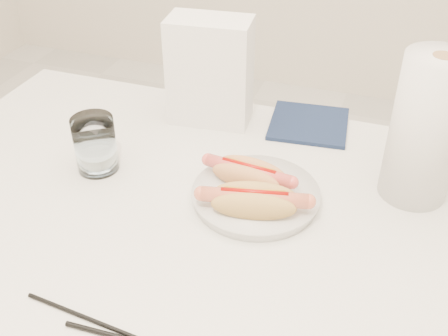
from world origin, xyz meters
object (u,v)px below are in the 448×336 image
(plate, at_px, (256,197))
(napkin_box, at_px, (210,71))
(hotdog_right, at_px, (254,201))
(water_glass, at_px, (95,144))
(hotdog_left, at_px, (249,174))
(table, at_px, (215,247))
(paper_towel_roll, at_px, (426,130))

(plate, relative_size, napkin_box, 0.96)
(plate, height_order, hotdog_right, hotdog_right)
(plate, height_order, water_glass, water_glass)
(hotdog_left, distance_m, water_glass, 0.28)
(napkin_box, bearing_deg, hotdog_right, -63.82)
(plate, xyz_separation_m, water_glass, (-0.30, -0.00, 0.04))
(hotdog_left, height_order, napkin_box, napkin_box)
(plate, relative_size, water_glass, 2.00)
(table, relative_size, water_glass, 11.45)
(hotdog_left, height_order, hotdog_right, hotdog_right)
(plate, xyz_separation_m, napkin_box, (-0.17, 0.24, 0.10))
(hotdog_left, bearing_deg, plate, -41.18)
(hotdog_left, relative_size, paper_towel_roll, 0.62)
(plate, xyz_separation_m, hotdog_left, (-0.02, 0.02, 0.03))
(hotdog_right, bearing_deg, napkin_box, 109.91)
(hotdog_right, distance_m, water_glass, 0.32)
(plate, relative_size, paper_towel_roll, 0.82)
(napkin_box, relative_size, paper_towel_roll, 0.86)
(plate, bearing_deg, hotdog_right, -77.26)
(hotdog_right, bearing_deg, paper_towel_roll, 21.70)
(water_glass, xyz_separation_m, napkin_box, (0.13, 0.24, 0.06))
(water_glass, bearing_deg, hotdog_left, 4.97)
(hotdog_left, bearing_deg, water_glass, -168.86)
(hotdog_left, height_order, water_glass, water_glass)
(paper_towel_roll, bearing_deg, napkin_box, 163.48)
(table, xyz_separation_m, napkin_box, (-0.12, 0.31, 0.17))
(hotdog_left, bearing_deg, hotdog_right, -60.20)
(table, bearing_deg, plate, 56.19)
(table, distance_m, plate, 0.11)
(hotdog_right, xyz_separation_m, paper_towel_roll, (0.24, 0.16, 0.09))
(table, distance_m, hotdog_left, 0.14)
(hotdog_right, bearing_deg, plate, 90.32)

